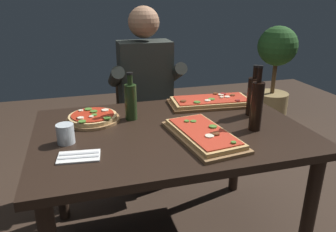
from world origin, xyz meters
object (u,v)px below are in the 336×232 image
object	(u,v)px
pizza_rectangular_front	(211,102)
pizza_rectangular_left	(203,134)
tumbler_near_camera	(66,135)
wine_bottle_dark	(253,96)
oil_bottle_amber	(131,101)
vinegar_bottle_green	(257,105)
seated_diner	(147,90)
diner_chair	(144,117)
dining_table	(171,144)
pizza_round_far	(93,118)
potted_plant_corner	(275,72)

from	to	relation	value
pizza_rectangular_front	pizza_rectangular_left	size ratio (longest dim) A/B	1.08
tumbler_near_camera	wine_bottle_dark	bearing A→B (deg)	5.46
wine_bottle_dark	pizza_rectangular_front	bearing A→B (deg)	123.58
pizza_rectangular_left	oil_bottle_amber	world-z (taller)	oil_bottle_amber
oil_bottle_amber	vinegar_bottle_green	bearing A→B (deg)	-29.13
pizza_rectangular_front	seated_diner	world-z (taller)	seated_diner
oil_bottle_amber	diner_chair	bearing A→B (deg)	72.60
dining_table	vinegar_bottle_green	bearing A→B (deg)	-18.55
pizza_round_far	oil_bottle_amber	size ratio (longest dim) A/B	1.10
pizza_rectangular_left	tumbler_near_camera	bearing A→B (deg)	168.68
wine_bottle_dark	vinegar_bottle_green	world-z (taller)	vinegar_bottle_green
wine_bottle_dark	tumbler_near_camera	bearing A→B (deg)	-174.54
tumbler_near_camera	potted_plant_corner	bearing A→B (deg)	35.31
pizza_round_far	vinegar_bottle_green	distance (m)	0.89
dining_table	pizza_round_far	xyz separation A→B (m)	(-0.39, 0.21, 0.12)
pizza_rectangular_front	diner_chair	world-z (taller)	diner_chair
potted_plant_corner	tumbler_near_camera	bearing A→B (deg)	-144.69
oil_bottle_amber	tumbler_near_camera	size ratio (longest dim) A/B	2.84
wine_bottle_dark	oil_bottle_amber	distance (m)	0.70
pizza_rectangular_front	wine_bottle_dark	world-z (taller)	wine_bottle_dark
pizza_round_far	potted_plant_corner	size ratio (longest dim) A/B	0.27
pizza_round_far	wine_bottle_dark	size ratio (longest dim) A/B	1.00
vinegar_bottle_green	tumbler_near_camera	xyz separation A→B (m)	(-0.94, 0.10, -0.09)
wine_bottle_dark	oil_bottle_amber	bearing A→B (deg)	169.56
vinegar_bottle_green	diner_chair	xyz separation A→B (m)	(-0.38, 0.99, -0.39)
pizza_rectangular_front	oil_bottle_amber	distance (m)	0.55
oil_bottle_amber	potted_plant_corner	bearing A→B (deg)	35.80
oil_bottle_amber	seated_diner	xyz separation A→B (m)	(0.21, 0.55, -0.11)
pizza_rectangular_front	oil_bottle_amber	bearing A→B (deg)	-168.55
tumbler_near_camera	diner_chair	distance (m)	1.09
pizza_rectangular_front	potted_plant_corner	xyz separation A→B (m)	(1.26, 1.18, -0.15)
oil_bottle_amber	diner_chair	world-z (taller)	oil_bottle_amber
diner_chair	seated_diner	world-z (taller)	seated_diner
pizza_round_far	seated_diner	world-z (taller)	seated_diner
oil_bottle_amber	tumbler_near_camera	xyz separation A→B (m)	(-0.35, -0.23, -0.07)
dining_table	potted_plant_corner	world-z (taller)	potted_plant_corner
pizza_rectangular_left	wine_bottle_dark	world-z (taller)	wine_bottle_dark
pizza_rectangular_left	pizza_round_far	distance (m)	0.63
pizza_rectangular_front	wine_bottle_dark	size ratio (longest dim) A/B	1.87
pizza_rectangular_front	tumbler_near_camera	distance (m)	0.95
diner_chair	seated_diner	xyz separation A→B (m)	(-0.00, -0.12, 0.26)
pizza_round_far	oil_bottle_amber	xyz separation A→B (m)	(0.21, -0.02, 0.09)
vinegar_bottle_green	pizza_round_far	bearing A→B (deg)	156.23
diner_chair	seated_diner	distance (m)	0.28
wine_bottle_dark	vinegar_bottle_green	bearing A→B (deg)	-115.96
potted_plant_corner	pizza_round_far	bearing A→B (deg)	-147.67
wine_bottle_dark	tumbler_near_camera	world-z (taller)	wine_bottle_dark
oil_bottle_amber	vinegar_bottle_green	world-z (taller)	vinegar_bottle_green
vinegar_bottle_green	tumbler_near_camera	size ratio (longest dim) A/B	3.59
pizza_rectangular_front	pizza_round_far	xyz separation A→B (m)	(-0.75, -0.08, 0.00)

